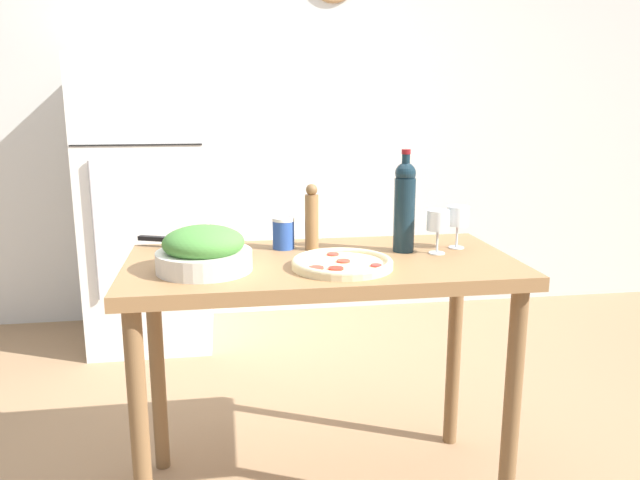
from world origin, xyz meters
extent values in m
cube|color=silver|center=(0.00, 2.06, 1.30)|extent=(6.40, 0.06, 2.60)
cube|color=white|center=(-0.75, 1.66, 0.82)|extent=(0.67, 0.69, 1.64)
cube|color=black|center=(-0.75, 1.32, 1.18)|extent=(0.66, 0.01, 0.01)
cylinder|color=#B2B2B7|center=(-0.98, 1.30, 0.74)|extent=(0.02, 0.02, 0.74)
cube|color=olive|center=(0.00, 0.00, 0.86)|extent=(1.30, 0.64, 0.05)
cylinder|color=brown|center=(-0.59, -0.26, 0.42)|extent=(0.06, 0.06, 0.84)
cylinder|color=brown|center=(0.59, -0.26, 0.42)|extent=(0.06, 0.06, 0.84)
cylinder|color=brown|center=(-0.59, 0.26, 0.42)|extent=(0.06, 0.06, 0.84)
cylinder|color=brown|center=(0.59, 0.26, 0.42)|extent=(0.06, 0.06, 0.84)
cylinder|color=#142833|center=(0.30, 0.07, 1.01)|extent=(0.07, 0.07, 0.26)
sphere|color=#142833|center=(0.30, 0.07, 1.16)|extent=(0.07, 0.07, 0.07)
cylinder|color=#142833|center=(0.30, 0.07, 1.19)|extent=(0.03, 0.03, 0.07)
cylinder|color=maroon|center=(0.30, 0.07, 1.23)|extent=(0.03, 0.03, 0.02)
cylinder|color=silver|center=(0.41, 0.02, 0.88)|extent=(0.06, 0.06, 0.00)
cylinder|color=silver|center=(0.41, 0.02, 0.92)|extent=(0.01, 0.01, 0.08)
cylinder|color=white|center=(0.41, 0.02, 1.00)|extent=(0.08, 0.08, 0.07)
cylinder|color=maroon|center=(0.41, 0.02, 0.98)|extent=(0.07, 0.07, 0.03)
cylinder|color=silver|center=(0.51, 0.09, 0.88)|extent=(0.06, 0.06, 0.00)
cylinder|color=silver|center=(0.51, 0.09, 0.92)|extent=(0.01, 0.01, 0.08)
cylinder|color=white|center=(0.51, 0.09, 1.00)|extent=(0.08, 0.08, 0.07)
cylinder|color=maroon|center=(0.51, 0.09, 0.98)|extent=(0.07, 0.07, 0.02)
cylinder|color=olive|center=(-0.01, 0.15, 0.98)|extent=(0.05, 0.05, 0.20)
sphere|color=brown|center=(-0.01, 0.15, 1.10)|extent=(0.04, 0.04, 0.04)
cylinder|color=silver|center=(-0.38, -0.08, 0.91)|extent=(0.30, 0.30, 0.06)
ellipsoid|color=#478438|center=(-0.38, -0.08, 0.97)|extent=(0.25, 0.25, 0.10)
cylinder|color=beige|center=(0.05, -0.11, 0.89)|extent=(0.32, 0.32, 0.02)
torus|color=beige|center=(0.05, -0.11, 0.90)|extent=(0.32, 0.32, 0.02)
cylinder|color=#D43F2E|center=(0.05, -0.10, 0.90)|extent=(0.04, 0.04, 0.01)
cylinder|color=red|center=(0.15, -0.17, 0.90)|extent=(0.03, 0.03, 0.01)
cylinder|color=red|center=(0.04, -0.01, 0.90)|extent=(0.04, 0.04, 0.01)
cylinder|color=red|center=(0.01, -0.19, 0.90)|extent=(0.05, 0.05, 0.01)
cylinder|color=red|center=(-0.04, -0.17, 0.90)|extent=(0.05, 0.05, 0.01)
cylinder|color=#284CA3|center=(-0.11, 0.18, 0.93)|extent=(0.08, 0.08, 0.10)
cylinder|color=white|center=(-0.11, 0.18, 0.99)|extent=(0.08, 0.08, 0.01)
cylinder|color=black|center=(-0.39, 0.21, 0.90)|extent=(0.24, 0.24, 0.04)
cylinder|color=black|center=(-0.39, 0.21, 0.90)|extent=(0.20, 0.20, 0.03)
cube|color=black|center=(-0.56, 0.28, 0.91)|extent=(0.14, 0.08, 0.02)
camera|label=1|loc=(-0.32, -2.00, 1.41)|focal=35.00mm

